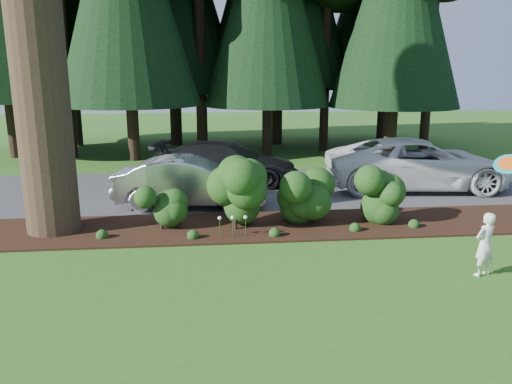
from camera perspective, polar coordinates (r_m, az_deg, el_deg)
ground at (r=9.51m, az=0.03°, el=-10.00°), size 80.00×80.00×0.00m
mulch_bed at (r=12.54m, az=-1.52°, el=-3.98°), size 16.00×2.50×0.05m
driveway at (r=16.64m, az=-2.66°, el=0.38°), size 22.00×6.00×0.03m
shrub_row at (r=12.30m, az=2.07°, el=-0.54°), size 6.53×1.60×1.61m
lily_cluster at (r=11.57m, az=-2.69°, el=-3.06°), size 0.69×0.09×0.57m
car_silver_wagon at (r=14.38m, az=-7.46°, el=1.14°), size 4.44×1.97×1.42m
car_white_suv at (r=17.29m, az=17.99°, el=3.10°), size 6.20×3.29×1.66m
car_dark_suv at (r=17.29m, az=-3.43°, el=3.38°), size 5.30×3.06×1.45m
child at (r=10.44m, az=24.67°, el=-5.46°), size 0.53×0.44×1.25m
frisbee at (r=10.00m, az=26.92°, el=2.88°), size 0.55×0.48×0.42m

